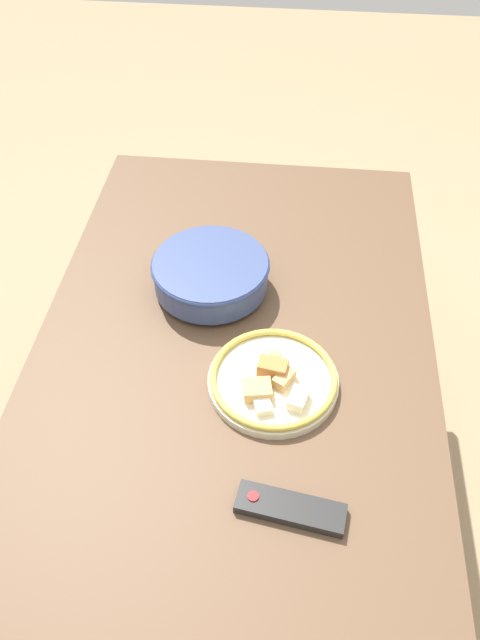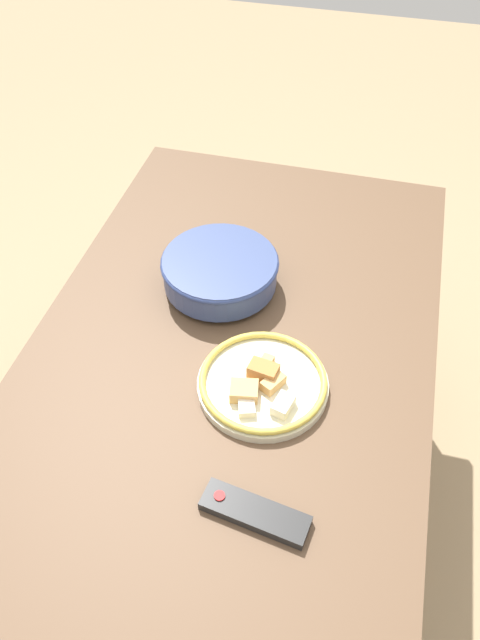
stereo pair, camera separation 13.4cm
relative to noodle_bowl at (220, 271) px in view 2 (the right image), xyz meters
The scene contains 5 objects.
ground_plane 0.83m from the noodle_bowl, 18.26° to the left, with size 8.00×8.00×0.00m, color #9E8460.
dining_table 0.26m from the noodle_bowl, 18.26° to the left, with size 1.53×0.87×0.74m.
noodle_bowl is the anchor object (origin of this frame).
food_plate 0.32m from the noodle_bowl, 31.47° to the left, with size 0.27×0.27×0.05m.
tv_remote 0.58m from the noodle_bowl, 21.57° to the left, with size 0.08×0.20×0.02m.
Camera 2 is at (0.81, 0.24, 1.76)m, focal length 35.00 mm.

